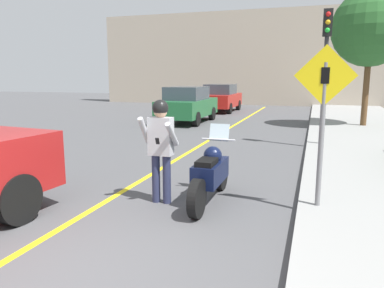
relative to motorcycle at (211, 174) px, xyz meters
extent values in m
plane|color=#4C4C4F|center=(-1.13, -3.02, -0.50)|extent=(80.00, 80.00, 0.00)
cube|color=yellow|center=(-1.73, 2.98, -0.50)|extent=(0.12, 36.00, 0.01)
cube|color=#B2A38E|center=(-1.13, 22.98, 2.98)|extent=(28.00, 1.20, 6.96)
cylinder|color=black|center=(0.00, -0.78, -0.19)|extent=(0.14, 0.62, 0.62)
cylinder|color=black|center=(0.00, 0.76, -0.19)|extent=(0.14, 0.62, 0.62)
cube|color=#0C1433|center=(0.00, -0.01, 0.04)|extent=(0.40, 1.06, 0.36)
sphere|color=#0C1433|center=(0.00, 0.13, 0.30)|extent=(0.32, 0.32, 0.32)
cube|color=black|center=(0.00, -0.25, 0.26)|extent=(0.28, 0.48, 0.10)
cylinder|color=silver|center=(0.00, 0.52, 0.52)|extent=(0.62, 0.03, 0.03)
cube|color=silver|center=(0.00, 0.59, 0.64)|extent=(0.36, 0.12, 0.31)
cylinder|color=#282D4C|center=(-0.89, -0.28, -0.08)|extent=(0.14, 0.14, 0.84)
cylinder|color=#282D4C|center=(-0.69, -0.28, -0.08)|extent=(0.14, 0.14, 0.84)
cube|color=#B7B7BC|center=(-0.79, -0.28, 0.66)|extent=(0.40, 0.22, 0.64)
cylinder|color=#B7B7BC|center=(-1.04, -0.38, 0.75)|extent=(0.09, 0.39, 0.50)
cylinder|color=#B7B7BC|center=(-0.54, -0.40, 0.72)|extent=(0.09, 0.45, 0.45)
sphere|color=tan|center=(-0.79, -0.28, 1.08)|extent=(0.23, 0.23, 0.23)
sphere|color=black|center=(-0.79, -0.28, 1.13)|extent=(0.27, 0.27, 0.27)
cube|color=black|center=(-0.73, -0.56, 0.63)|extent=(0.06, 0.05, 0.11)
cylinder|color=black|center=(-2.42, -1.83, -0.12)|extent=(0.30, 0.78, 0.76)
cylinder|color=slate|center=(1.76, -0.02, 0.75)|extent=(0.08, 0.08, 2.21)
cube|color=yellow|center=(1.76, -0.04, 1.66)|extent=(0.91, 0.02, 0.91)
cube|color=black|center=(1.76, -0.06, 1.66)|extent=(0.12, 0.01, 0.24)
cylinder|color=#2D2D30|center=(1.86, 5.85, 1.59)|extent=(0.12, 0.12, 3.90)
cube|color=black|center=(1.86, 5.83, 3.17)|extent=(0.26, 0.22, 0.76)
sphere|color=red|center=(1.86, 5.71, 3.39)|extent=(0.14, 0.14, 0.14)
sphere|color=gold|center=(1.86, 5.71, 3.17)|extent=(0.14, 0.14, 0.14)
sphere|color=green|center=(1.86, 5.71, 2.95)|extent=(0.14, 0.14, 0.14)
cylinder|color=brown|center=(3.59, 10.91, 1.06)|extent=(0.24, 0.24, 2.84)
sphere|color=#285B28|center=(3.59, 10.91, 3.55)|extent=(3.07, 3.07, 3.07)
cylinder|color=black|center=(-4.88, 12.00, -0.18)|extent=(0.22, 0.64, 0.64)
cylinder|color=black|center=(-3.22, 12.00, -0.18)|extent=(0.22, 0.64, 0.64)
cylinder|color=black|center=(-4.88, 9.39, -0.18)|extent=(0.22, 0.64, 0.64)
cylinder|color=black|center=(-3.22, 9.39, -0.18)|extent=(0.22, 0.64, 0.64)
cube|color=#1E6033|center=(-4.05, 10.69, 0.20)|extent=(1.80, 4.20, 0.76)
cube|color=#38424C|center=(-4.05, 10.53, 0.88)|extent=(1.58, 2.18, 0.60)
cylinder|color=black|center=(-4.72, 17.90, -0.18)|extent=(0.22, 0.64, 0.64)
cylinder|color=black|center=(-3.07, 17.90, -0.18)|extent=(0.22, 0.64, 0.64)
cylinder|color=black|center=(-4.72, 15.30, -0.18)|extent=(0.22, 0.64, 0.64)
cylinder|color=black|center=(-3.07, 15.30, -0.18)|extent=(0.22, 0.64, 0.64)
cube|color=#B21E19|center=(-3.89, 16.60, 0.20)|extent=(1.80, 4.20, 0.76)
cube|color=#38424C|center=(-3.89, 16.43, 0.88)|extent=(1.58, 2.18, 0.60)
camera|label=1|loc=(1.64, -6.01, 1.65)|focal=35.00mm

